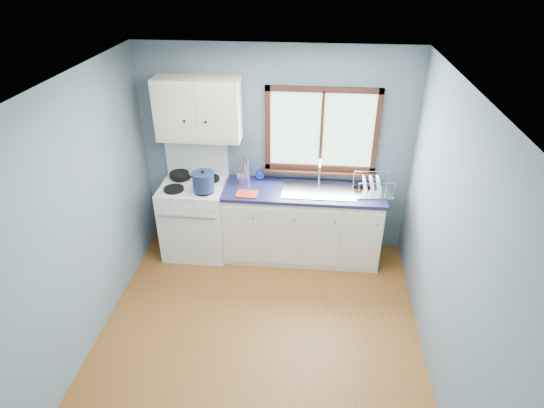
# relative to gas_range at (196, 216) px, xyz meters

# --- Properties ---
(floor) EXTENTS (3.20, 3.60, 0.02)m
(floor) POSITION_rel_gas_range_xyz_m (0.95, -1.47, -0.50)
(floor) COLOR brown
(floor) RESTS_ON ground
(ceiling) EXTENTS (3.20, 3.60, 0.02)m
(ceiling) POSITION_rel_gas_range_xyz_m (0.95, -1.47, 2.02)
(ceiling) COLOR white
(ceiling) RESTS_ON wall_back
(wall_back) EXTENTS (3.20, 0.02, 2.50)m
(wall_back) POSITION_rel_gas_range_xyz_m (0.95, 0.34, 0.76)
(wall_back) COLOR slate
(wall_back) RESTS_ON ground
(wall_left) EXTENTS (0.02, 3.60, 2.50)m
(wall_left) POSITION_rel_gas_range_xyz_m (-0.66, -1.47, 0.76)
(wall_left) COLOR slate
(wall_left) RESTS_ON ground
(wall_right) EXTENTS (0.02, 3.60, 2.50)m
(wall_right) POSITION_rel_gas_range_xyz_m (2.56, -1.47, 0.76)
(wall_right) COLOR slate
(wall_right) RESTS_ON ground
(gas_range) EXTENTS (0.76, 0.69, 1.36)m
(gas_range) POSITION_rel_gas_range_xyz_m (0.00, 0.00, 0.00)
(gas_range) COLOR white
(gas_range) RESTS_ON floor
(base_cabinets) EXTENTS (1.85, 0.60, 0.88)m
(base_cabinets) POSITION_rel_gas_range_xyz_m (1.31, 0.02, -0.08)
(base_cabinets) COLOR #EFE4C9
(base_cabinets) RESTS_ON floor
(countertop) EXTENTS (1.89, 0.64, 0.04)m
(countertop) POSITION_rel_gas_range_xyz_m (1.31, 0.02, 0.41)
(countertop) COLOR #16173C
(countertop) RESTS_ON base_cabinets
(sink) EXTENTS (0.84, 0.46, 0.44)m
(sink) POSITION_rel_gas_range_xyz_m (1.49, 0.02, 0.37)
(sink) COLOR silver
(sink) RESTS_ON countertop
(window) EXTENTS (1.36, 0.10, 1.03)m
(window) POSITION_rel_gas_range_xyz_m (1.48, 0.30, 0.98)
(window) COLOR #9EC6A8
(window) RESTS_ON wall_back
(upper_cabinets) EXTENTS (0.95, 0.35, 0.70)m
(upper_cabinets) POSITION_rel_gas_range_xyz_m (0.10, 0.15, 1.31)
(upper_cabinets) COLOR #EFE4C9
(upper_cabinets) RESTS_ON wall_back
(skillet) EXTENTS (0.37, 0.29, 0.05)m
(skillet) POSITION_rel_gas_range_xyz_m (-0.19, 0.14, 0.49)
(skillet) COLOR black
(skillet) RESTS_ON gas_range
(stockpot) EXTENTS (0.27, 0.27, 0.25)m
(stockpot) POSITION_rel_gas_range_xyz_m (0.18, -0.17, 0.58)
(stockpot) COLOR #192B4A
(stockpot) RESTS_ON gas_range
(utensil_crock) EXTENTS (0.15, 0.15, 0.37)m
(utensil_crock) POSITION_rel_gas_range_xyz_m (0.57, 0.13, 0.50)
(utensil_crock) COLOR silver
(utensil_crock) RESTS_ON countertop
(thermos) EXTENTS (0.09, 0.09, 0.34)m
(thermos) POSITION_rel_gas_range_xyz_m (0.63, 0.12, 0.59)
(thermos) COLOR silver
(thermos) RESTS_ON countertop
(soap_bottle) EXTENTS (0.11, 0.11, 0.28)m
(soap_bottle) POSITION_rel_gas_range_xyz_m (0.78, 0.20, 0.57)
(soap_bottle) COLOR #1225B1
(soap_bottle) RESTS_ON countertop
(dish_towel) EXTENTS (0.25, 0.19, 0.02)m
(dish_towel) POSITION_rel_gas_range_xyz_m (0.67, -0.17, 0.44)
(dish_towel) COLOR red
(dish_towel) RESTS_ON countertop
(dish_rack) EXTENTS (0.45, 0.37, 0.22)m
(dish_rack) POSITION_rel_gas_range_xyz_m (2.09, 0.02, 0.48)
(dish_rack) COLOR silver
(dish_rack) RESTS_ON countertop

